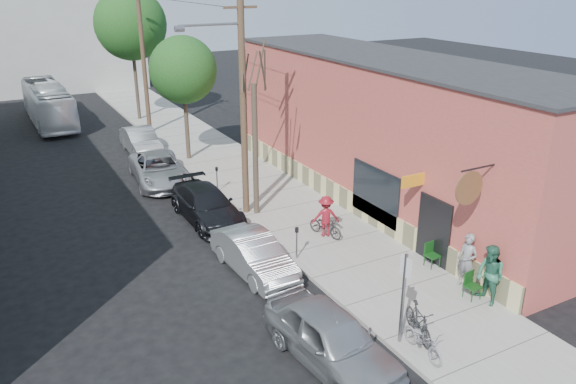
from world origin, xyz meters
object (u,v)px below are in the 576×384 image
parking_meter_far (217,175)px  car_1 (254,255)px  tree_bare (255,151)px  patio_chair_b (473,286)px  parked_bike_a (419,322)px  car_0 (331,338)px  patron_green (490,275)px  parked_bike_b (423,341)px  cyclist (326,216)px  utility_pole_near (242,93)px  sign_post (404,290)px  patio_chair_a (433,255)px  car_3 (159,169)px  tree_leafy_mid (183,70)px  patron_grey (467,261)px  car_2 (207,205)px  tree_leafy_far (130,24)px  bus (48,104)px  car_4 (141,141)px  parking_meter_near (297,238)px

parking_meter_far → car_1: bearing=-102.5°
tree_bare → patio_chair_b: (3.07, -9.67, -2.39)m
parked_bike_a → car_0: bearing=-171.7°
patron_green → parked_bike_b: 3.76m
cyclist → parked_bike_a: (-1.27, -7.00, -0.33)m
utility_pole_near → tree_bare: bearing=-38.2°
sign_post → utility_pole_near: bearing=89.8°
patio_chair_a → car_3: 14.81m
tree_leafy_mid → patron_grey: size_ratio=3.53×
car_2 → car_3: 5.59m
tree_leafy_far → patron_grey: size_ratio=4.69×
tree_leafy_far → bus: 8.17m
car_0 → cyclist: bearing=53.4°
car_0 → bus: bus is taller
tree_leafy_far → tree_leafy_mid: bearing=-90.0°
parked_bike_b → car_4: bearing=97.7°
patio_chair_b → patron_green: size_ratio=0.44×
parking_meter_near → cyclist: (1.96, 1.13, 0.01)m
car_3 → tree_leafy_mid: bearing=53.3°
car_4 → bus: (-3.79, 10.32, 0.65)m
tree_leafy_mid → car_4: size_ratio=1.50×
car_0 → car_2: car_0 is taller
patron_grey → cyclist: size_ratio=1.15×
tree_leafy_mid → car_1: bearing=-99.5°
patron_green → car_1: (-5.56, 5.57, -0.44)m
sign_post → patron_green: (3.75, 0.28, -0.69)m
parking_meter_far → car_3: 3.56m
utility_pole_near → car_2: (-1.69, 0.25, -4.69)m
parking_meter_far → car_0: 13.39m
tree_leafy_far → bus: (-5.79, 2.18, -5.33)m
parking_meter_far → tree_leafy_far: bearing=88.1°
sign_post → parked_bike_a: size_ratio=1.64×
parked_bike_a → patio_chair_a: bearing=59.6°
parked_bike_a → patron_green: bearing=23.4°
tree_leafy_mid → parked_bike_b: (-0.27, -20.04, -4.54)m
patio_chair_a → car_4: size_ratio=0.19×
patron_green → tree_leafy_far: bearing=-168.2°
tree_bare → cyclist: 4.21m
car_1 → parking_meter_near: bearing=-5.5°
tree_leafy_mid → cyclist: bearing=-83.5°
parking_meter_far → parked_bike_b: bearing=-88.9°
tree_bare → patron_grey: size_ratio=2.93×
tree_leafy_mid → tree_leafy_far: tree_leafy_far is taller
parking_meter_far → parking_meter_near: bearing=-90.0°
tree_leafy_far → bus: size_ratio=0.90×
parking_meter_far → utility_pole_near: bearing=-87.2°
tree_leafy_mid → sign_post: bearing=-91.3°
parking_meter_near → car_3: (-1.98, 10.71, -0.26)m
tree_bare → car_0: bearing=-104.4°
patron_green → car_1: patron_green is taller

